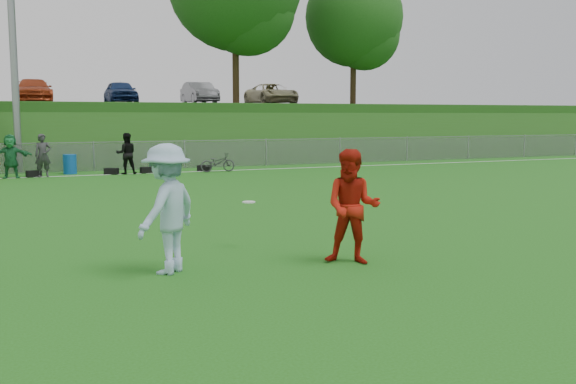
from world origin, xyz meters
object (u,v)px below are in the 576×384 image
player_blue (167,209)px  bicycle (218,163)px  frisbee (249,202)px  recycling_bin (70,164)px  player_red_center (353,207)px

player_blue → bicycle: bearing=-152.6°
frisbee → bicycle: size_ratio=0.16×
player_blue → recycling_bin: bearing=-133.2°
frisbee → bicycle: (4.06, 15.47, -0.45)m
player_red_center → player_blue: player_blue is taller
frisbee → recycling_bin: frisbee is taller
recycling_bin → bicycle: bearing=-14.0°
player_blue → frisbee: (1.77, 1.26, -0.15)m
player_red_center → player_blue: (-2.91, 0.56, 0.06)m
player_red_center → frisbee: bearing=157.0°
player_red_center → frisbee: 2.15m
player_red_center → player_blue: size_ratio=0.94×
recycling_bin → bicycle: 6.08m
frisbee → bicycle: 16.00m
player_red_center → bicycle: size_ratio=1.23×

